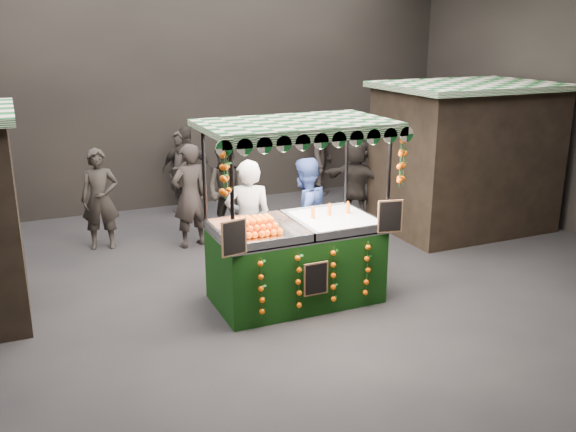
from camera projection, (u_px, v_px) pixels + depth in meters
name	position (u px, v px, depth m)	size (l,w,h in m)	color
ground	(269.00, 296.00, 8.56)	(12.00, 12.00, 0.00)	black
market_hall	(266.00, 39.00, 7.58)	(12.10, 10.10, 5.05)	black
neighbour_stall_right	(465.00, 156.00, 11.19)	(3.00, 2.20, 2.60)	black
juice_stall	(297.00, 248.00, 8.21)	(2.49, 1.46, 2.41)	black
vendor_grey	(249.00, 223.00, 8.75)	(0.77, 0.63, 1.80)	gray
vendor_blue	(304.00, 215.00, 9.23)	(1.00, 0.88, 1.72)	navy
shopper_0	(100.00, 199.00, 10.20)	(0.68, 0.53, 1.67)	#282421
shopper_1	(227.00, 191.00, 10.86)	(0.97, 0.98, 1.60)	black
shopper_2	(187.00, 170.00, 12.19)	(1.09, 0.80, 1.71)	#2D2824
shopper_3	(324.00, 154.00, 13.55)	(1.22, 1.31, 1.77)	black
shopper_5	(356.00, 181.00, 11.70)	(1.25, 1.41, 1.54)	#2A2522
shopper_6	(181.00, 172.00, 12.16)	(0.61, 0.71, 1.63)	#2C2624
shopper_7	(190.00, 196.00, 10.27)	(0.72, 0.56, 1.73)	#2A2322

